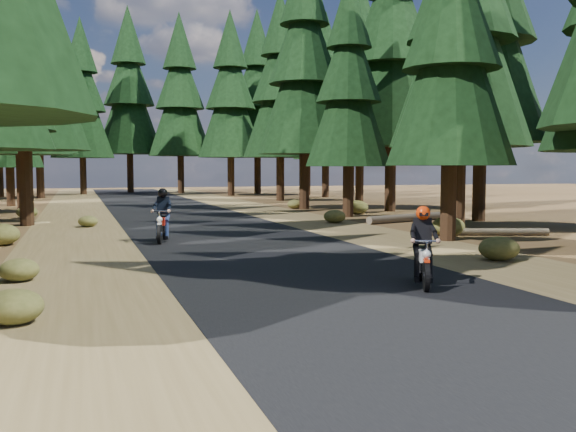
# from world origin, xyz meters

# --- Properties ---
(ground) EXTENTS (120.00, 120.00, 0.00)m
(ground) POSITION_xyz_m (0.00, 0.00, 0.00)
(ground) COLOR #4E371B
(ground) RESTS_ON ground
(road) EXTENTS (6.00, 100.00, 0.01)m
(road) POSITION_xyz_m (0.00, 5.00, 0.01)
(road) COLOR black
(road) RESTS_ON ground
(shoulder_l) EXTENTS (3.20, 100.00, 0.01)m
(shoulder_l) POSITION_xyz_m (-4.60, 5.00, 0.00)
(shoulder_l) COLOR brown
(shoulder_l) RESTS_ON ground
(shoulder_r) EXTENTS (3.20, 100.00, 0.01)m
(shoulder_r) POSITION_xyz_m (4.60, 5.00, 0.00)
(shoulder_r) COLOR brown
(shoulder_r) RESTS_ON ground
(pine_forest) EXTENTS (34.59, 55.08, 16.32)m
(pine_forest) POSITION_xyz_m (-0.02, 21.05, 7.89)
(pine_forest) COLOR black
(pine_forest) RESTS_ON ground
(log_near) EXTENTS (5.32, 2.19, 0.32)m
(log_near) POSITION_xyz_m (8.75, 11.08, 0.16)
(log_near) COLOR #4C4233
(log_near) RESTS_ON ground
(log_far) EXTENTS (4.25, 1.60, 0.24)m
(log_far) POSITION_xyz_m (7.85, 5.40, 0.12)
(log_far) COLOR #4C4233
(log_far) RESTS_ON ground
(understory_shrubs) EXTENTS (15.71, 29.74, 0.65)m
(understory_shrubs) POSITION_xyz_m (1.92, 6.82, 0.28)
(understory_shrubs) COLOR #474C1E
(understory_shrubs) RESTS_ON ground
(rider_lead) EXTENTS (1.13, 1.72, 1.48)m
(rider_lead) POSITION_xyz_m (1.50, -1.92, 0.50)
(rider_lead) COLOR silver
(rider_lead) RESTS_ON road
(rider_follow) EXTENTS (0.97, 1.85, 1.58)m
(rider_follow) POSITION_xyz_m (-2.16, 6.73, 0.53)
(rider_follow) COLOR #9C160A
(rider_follow) RESTS_ON road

